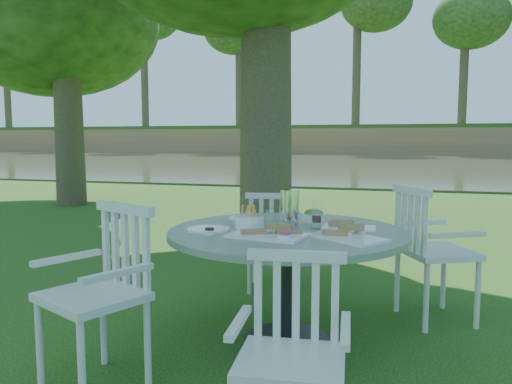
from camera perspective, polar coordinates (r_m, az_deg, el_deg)
ground at (r=4.45m, az=-0.74°, el=-11.21°), size 140.00×140.00×0.00m
table at (r=3.19m, az=3.58°, el=-6.63°), size 1.51×1.51×0.75m
chair_ne at (r=3.81m, az=18.71°, el=-5.53°), size 0.64×0.65×0.98m
chair_nw at (r=4.30m, az=1.91°, el=-4.79°), size 0.50×0.48×0.87m
chair_sw at (r=2.84m, az=-16.58°, el=-9.60°), size 0.63×0.62×0.97m
chair_se at (r=2.16m, az=4.27°, el=-16.42°), size 0.46×0.44×0.84m
tableware at (r=3.19m, az=3.35°, el=-3.40°), size 1.25×0.89×0.25m
river at (r=27.13m, az=13.73°, el=3.11°), size 100.00×28.00×0.12m
far_bank at (r=45.58m, az=15.43°, el=13.33°), size 100.00×18.00×15.20m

